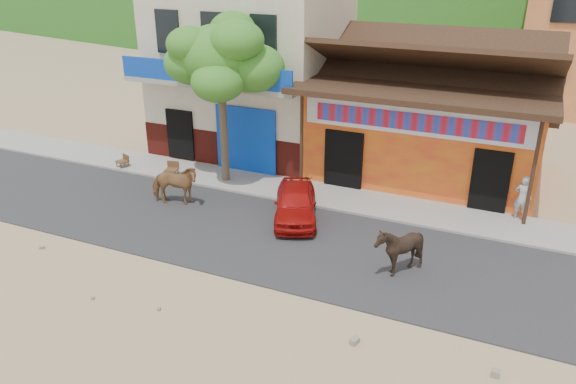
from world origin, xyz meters
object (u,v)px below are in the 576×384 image
(cafe_chair_left, at_px, (122,156))
(tree, at_px, (222,101))
(cow_tan, at_px, (174,185))
(scooter, at_px, (297,187))
(pedestrian, at_px, (523,198))
(cafe_chair_right, at_px, (171,164))
(red_car, at_px, (296,202))
(cow_dark, at_px, (399,249))

(cafe_chair_left, bearing_deg, tree, 28.27)
(tree, bearing_deg, cow_tan, -103.00)
(cow_tan, bearing_deg, scooter, -79.25)
(pedestrian, distance_m, cafe_chair_right, 12.40)
(red_car, xyz_separation_m, cafe_chair_left, (-8.00, 1.30, -0.04))
(tree, relative_size, red_car, 1.84)
(cow_dark, bearing_deg, cow_tan, -110.22)
(red_car, height_order, cafe_chair_right, red_car)
(scooter, bearing_deg, cow_dark, -102.45)
(cafe_chair_right, bearing_deg, cow_tan, -66.40)
(cow_dark, distance_m, scooter, 5.40)
(scooter, xyz_separation_m, pedestrian, (7.14, 1.40, 0.32))
(scooter, bearing_deg, cafe_chair_left, 114.38)
(cow_tan, relative_size, cafe_chair_right, 1.73)
(cow_tan, bearing_deg, pedestrian, -90.10)
(red_car, distance_m, scooter, 1.39)
(pedestrian, xyz_separation_m, cafe_chair_right, (-12.32, -1.40, -0.25))
(pedestrian, xyz_separation_m, cafe_chair_left, (-14.64, -1.40, -0.30))
(scooter, bearing_deg, tree, 105.21)
(red_car, height_order, pedestrian, pedestrian)
(pedestrian, height_order, cafe_chair_right, pedestrian)
(red_car, bearing_deg, cafe_chair_right, 144.99)
(cow_dark, xyz_separation_m, cafe_chair_right, (-9.50, 3.24, -0.15))
(cow_dark, distance_m, red_car, 4.29)
(tree, xyz_separation_m, cow_tan, (-0.57, -2.46, -2.37))
(tree, height_order, cow_tan, tree)
(red_car, height_order, scooter, red_car)
(cow_tan, distance_m, cafe_chair_left, 4.31)
(cow_tan, xyz_separation_m, red_car, (4.17, 0.66, -0.16))
(cow_tan, relative_size, scooter, 1.05)
(cow_dark, height_order, cafe_chair_right, cow_dark)
(scooter, relative_size, pedestrian, 1.08)
(cow_tan, distance_m, cow_dark, 8.09)
(cow_dark, height_order, pedestrian, pedestrian)
(tree, height_order, cafe_chair_left, tree)
(cow_tan, relative_size, pedestrian, 1.14)
(pedestrian, bearing_deg, cafe_chair_right, 19.29)
(cow_dark, distance_m, cafe_chair_right, 10.03)
(cafe_chair_right, bearing_deg, tree, -0.37)
(tree, height_order, scooter, tree)
(scooter, bearing_deg, cafe_chair_right, 114.38)
(cow_tan, bearing_deg, cafe_chair_right, 20.18)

